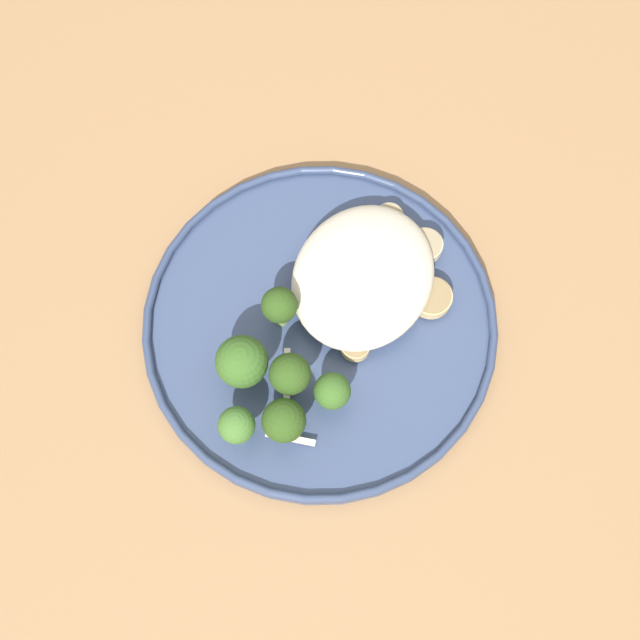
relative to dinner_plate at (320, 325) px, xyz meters
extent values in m
plane|color=#665B51|center=(0.03, 0.05, -0.75)|extent=(6.00, 6.00, 0.00)
cube|color=#9E754C|center=(0.03, 0.05, -0.03)|extent=(1.40, 1.00, 0.04)
cylinder|color=#38476B|center=(0.00, 0.00, 0.00)|extent=(0.29, 0.29, 0.01)
torus|color=#334162|center=(0.00, 0.00, 0.01)|extent=(0.29, 0.29, 0.01)
ellipsoid|color=beige|center=(-0.05, 0.02, 0.02)|extent=(0.13, 0.11, 0.04)
cylinder|color=#DBB77A|center=(-0.06, 0.07, 0.01)|extent=(0.03, 0.03, 0.01)
cylinder|color=#8E774F|center=(-0.06, 0.07, 0.02)|extent=(0.03, 0.03, 0.00)
cylinder|color=#E5C689|center=(-0.05, 0.01, 0.01)|extent=(0.03, 0.03, 0.01)
cylinder|color=#958159|center=(-0.05, 0.01, 0.02)|extent=(0.03, 0.03, 0.00)
cylinder|color=#DBB77A|center=(0.01, 0.04, 0.01)|extent=(0.02, 0.02, 0.01)
cylinder|color=#8E774F|center=(0.01, 0.04, 0.02)|extent=(0.02, 0.02, 0.00)
cylinder|color=beige|center=(-0.10, 0.05, 0.01)|extent=(0.03, 0.03, 0.01)
cylinder|color=#988766|center=(-0.10, 0.05, 0.02)|extent=(0.03, 0.03, 0.00)
cylinder|color=beige|center=(-0.07, -0.01, 0.01)|extent=(0.03, 0.03, 0.01)
cylinder|color=#988766|center=(-0.07, -0.01, 0.02)|extent=(0.03, 0.03, 0.00)
cylinder|color=beige|center=(-0.11, 0.01, 0.01)|extent=(0.02, 0.02, 0.01)
cylinder|color=#988766|center=(-0.11, 0.01, 0.02)|extent=(0.02, 0.02, 0.00)
cylinder|color=#7A994C|center=(0.06, 0.00, 0.02)|extent=(0.02, 0.02, 0.03)
sphere|color=#2D4C19|center=(0.06, 0.00, 0.04)|extent=(0.03, 0.03, 0.03)
cylinder|color=#89A356|center=(0.09, 0.02, 0.01)|extent=(0.02, 0.02, 0.02)
sphere|color=#2D4C19|center=(0.09, 0.02, 0.03)|extent=(0.03, 0.03, 0.03)
cylinder|color=#7A994C|center=(0.11, -0.01, 0.01)|extent=(0.02, 0.02, 0.02)
sphere|color=#42702D|center=(0.11, -0.01, 0.03)|extent=(0.03, 0.03, 0.03)
cylinder|color=#89A356|center=(0.05, 0.04, 0.01)|extent=(0.01, 0.01, 0.02)
sphere|color=#386023|center=(0.05, 0.04, 0.03)|extent=(0.03, 0.03, 0.03)
cylinder|color=#7A994C|center=(0.06, -0.03, 0.01)|extent=(0.02, 0.02, 0.02)
sphere|color=#386023|center=(0.06, -0.03, 0.04)|extent=(0.04, 0.04, 0.04)
cylinder|color=#89A356|center=(0.01, -0.03, 0.01)|extent=(0.01, 0.01, 0.03)
sphere|color=#2D4C19|center=(0.01, -0.03, 0.04)|extent=(0.03, 0.03, 0.03)
cube|color=silver|center=(0.06, 0.00, 0.01)|extent=(0.05, 0.03, 0.00)
cube|color=silver|center=(0.10, 0.02, 0.01)|extent=(0.02, 0.04, 0.00)
camera|label=1|loc=(0.19, 0.10, 0.63)|focal=45.48mm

